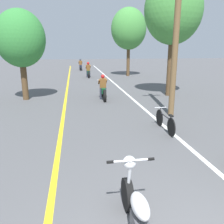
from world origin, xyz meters
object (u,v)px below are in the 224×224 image
at_px(motorcycle_foreground, 138,214).
at_px(roadside_tree_right_near, 173,11).
at_px(roadside_tree_right_far, 129,29).
at_px(roadside_tree_left, 20,39).
at_px(motorcycle_rider_lead, 103,90).
at_px(bicycle_parked, 165,121).
at_px(utility_pole, 177,27).
at_px(motorcycle_rider_mid, 88,71).
at_px(motorcycle_rider_far, 81,66).

bearing_deg(motorcycle_foreground, roadside_tree_right_near, 65.82).
xyz_separation_m(roadside_tree_right_near, roadside_tree_right_far, (-0.13, 10.37, -0.21)).
height_order(roadside_tree_right_near, roadside_tree_left, roadside_tree_right_near).
height_order(motorcycle_rider_lead, bicycle_parked, motorcycle_rider_lead).
distance_m(utility_pole, roadside_tree_right_far, 14.57).
xyz_separation_m(roadside_tree_right_far, motorcycle_rider_mid, (-4.04, -0.52, -3.97)).
height_order(roadside_tree_left, motorcycle_rider_far, roadside_tree_left).
bearing_deg(motorcycle_foreground, motorcycle_rider_mid, 88.51).
distance_m(roadside_tree_left, motorcycle_rider_far, 17.92).
bearing_deg(motorcycle_rider_lead, bicycle_parked, -75.16).
bearing_deg(motorcycle_rider_lead, roadside_tree_left, 172.58).
height_order(roadside_tree_right_far, roadside_tree_left, roadside_tree_right_far).
bearing_deg(roadside_tree_right_near, utility_pole, -110.53).
bearing_deg(utility_pole, roadside_tree_left, 147.83).
height_order(motorcycle_rider_far, bicycle_parked, motorcycle_rider_far).
distance_m(roadside_tree_right_near, bicycle_parked, 7.84).
height_order(utility_pole, bicycle_parked, utility_pole).
relative_size(roadside_tree_left, motorcycle_rider_far, 2.24).
bearing_deg(roadside_tree_left, motorcycle_rider_lead, -7.42).
bearing_deg(roadside_tree_left, roadside_tree_right_near, -0.73).
relative_size(roadside_tree_right_near, roadside_tree_left, 1.41).
relative_size(roadside_tree_right_near, roadside_tree_right_far, 1.02).
bearing_deg(utility_pole, motorcycle_foreground, -116.42).
relative_size(motorcycle_foreground, motorcycle_rider_mid, 1.06).
height_order(utility_pole, motorcycle_rider_mid, utility_pole).
xyz_separation_m(utility_pole, roadside_tree_left, (-6.68, 4.20, -0.35)).
bearing_deg(bicycle_parked, motorcycle_rider_far, 95.24).
bearing_deg(roadside_tree_right_near, motorcycle_rider_mid, 112.94).
bearing_deg(utility_pole, bicycle_parked, -118.08).
bearing_deg(bicycle_parked, motorcycle_rider_lead, 104.84).
height_order(utility_pole, roadside_tree_left, utility_pole).
bearing_deg(bicycle_parked, roadside_tree_left, 133.08).
xyz_separation_m(roadside_tree_right_far, motorcycle_rider_far, (-4.55, 7.10, -3.98)).
bearing_deg(roadside_tree_left, utility_pole, -32.17).
bearing_deg(motorcycle_foreground, roadside_tree_left, 108.38).
relative_size(roadside_tree_right_near, motorcycle_rider_mid, 3.32).
bearing_deg(motorcycle_rider_far, motorcycle_foreground, -90.04).
bearing_deg(bicycle_parked, roadside_tree_right_far, 81.62).
height_order(motorcycle_foreground, bicycle_parked, motorcycle_foreground).
distance_m(roadside_tree_right_far, motorcycle_rider_far, 9.33).
xyz_separation_m(roadside_tree_left, motorcycle_rider_lead, (4.22, -0.55, -2.68)).
bearing_deg(roadside_tree_left, motorcycle_rider_mid, 67.48).
distance_m(roadside_tree_right_far, motorcycle_foreground, 21.72).
height_order(utility_pole, motorcycle_foreground, utility_pole).
relative_size(roadside_tree_right_near, motorcycle_foreground, 3.13).
relative_size(utility_pole, roadside_tree_right_far, 1.06).
xyz_separation_m(utility_pole, motorcycle_rider_mid, (-2.64, 13.95, -2.99)).
distance_m(roadside_tree_left, motorcycle_rider_mid, 10.88).
bearing_deg(motorcycle_rider_lead, motorcycle_rider_far, 92.19).
height_order(roadside_tree_left, motorcycle_rider_mid, roadside_tree_left).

